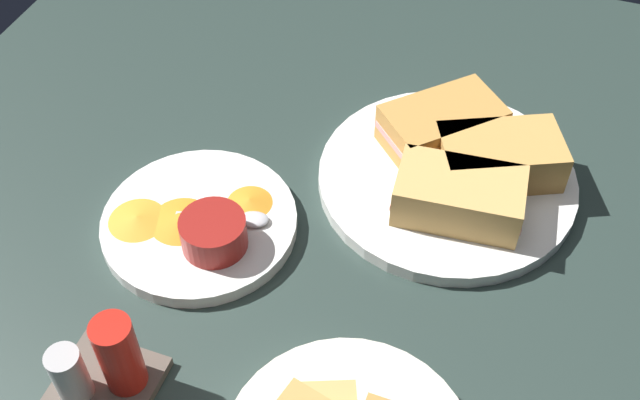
{
  "coord_description": "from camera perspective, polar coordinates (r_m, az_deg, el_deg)",
  "views": [
    {
      "loc": [
        -15.43,
        49.67,
        63.28
      ],
      "look_at": [
        2.91,
        -1.7,
        3.0
      ],
      "focal_mm": 43.67,
      "sensor_mm": 36.0,
      "label": 1
    }
  ],
  "objects": [
    {
      "name": "ground_plane",
      "position": [
        0.83,
        1.5,
        -3.4
      ],
      "size": [
        110.0,
        110.0,
        3.0
      ],
      "primitive_type": "cube",
      "color": "#283833"
    },
    {
      "name": "plate_sandwich_main",
      "position": [
        0.88,
        9.25,
        1.5
      ],
      "size": [
        28.48,
        28.48,
        1.6
      ],
      "primitive_type": "cylinder",
      "color": "white",
      "rests_on": "ground_plane"
    },
    {
      "name": "sandwich_half_near",
      "position": [
        0.82,
        10.15,
        0.3
      ],
      "size": [
        13.82,
        8.7,
        4.8
      ],
      "color": "tan",
      "rests_on": "plate_sandwich_main"
    },
    {
      "name": "sandwich_half_far",
      "position": [
        0.87,
        13.02,
        3.1
      ],
      "size": [
        15.0,
        12.39,
        4.8
      ],
      "color": "tan",
      "rests_on": "plate_sandwich_main"
    },
    {
      "name": "sandwich_half_extra",
      "position": [
        0.89,
        8.92,
        5.44
      ],
      "size": [
        14.56,
        14.57,
        4.8
      ],
      "color": "#C68C42",
      "rests_on": "plate_sandwich_main"
    },
    {
      "name": "ramekin_dark_sauce",
      "position": [
        0.9,
        9.45,
        5.83
      ],
      "size": [
        7.25,
        7.25,
        4.4
      ],
      "color": "navy",
      "rests_on": "plate_sandwich_main"
    },
    {
      "name": "spoon_by_dark_ramekin",
      "position": [
        0.87,
        10.21,
        2.38
      ],
      "size": [
        5.91,
        9.42,
        0.8
      ],
      "color": "silver",
      "rests_on": "plate_sandwich_main"
    },
    {
      "name": "plate_chips_companion",
      "position": [
        0.83,
        -8.81,
        -1.69
      ],
      "size": [
        20.6,
        20.6,
        1.6
      ],
      "primitive_type": "cylinder",
      "color": "white",
      "rests_on": "ground_plane"
    },
    {
      "name": "ramekin_light_gravy",
      "position": [
        0.79,
        -7.82,
        -2.34
      ],
      "size": [
        6.74,
        6.74,
        3.53
      ],
      "color": "maroon",
      "rests_on": "plate_chips_companion"
    },
    {
      "name": "spoon_by_gravy_ramekin",
      "position": [
        0.81,
        -5.79,
        -1.38
      ],
      "size": [
        9.91,
        3.95,
        0.8
      ],
      "color": "silver",
      "rests_on": "plate_chips_companion"
    },
    {
      "name": "plantain_chip_scatter",
      "position": [
        0.82,
        -9.71,
        -1.26
      ],
      "size": [
        17.36,
        13.0,
        0.6
      ],
      "color": "orange",
      "rests_on": "plate_chips_companion"
    },
    {
      "name": "condiment_caddy",
      "position": [
        0.72,
        -15.58,
        -11.91
      ],
      "size": [
        9.0,
        9.0,
        9.5
      ],
      "color": "brown",
      "rests_on": "ground_plane"
    }
  ]
}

